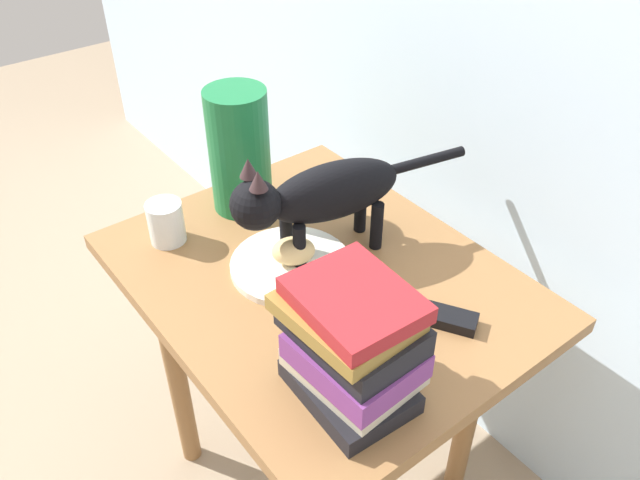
{
  "coord_description": "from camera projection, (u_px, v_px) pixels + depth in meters",
  "views": [
    {
      "loc": [
        0.71,
        -0.55,
        1.39
      ],
      "look_at": [
        0.0,
        0.0,
        0.7
      ],
      "focal_mm": 36.28,
      "sensor_mm": 36.0,
      "label": 1
    }
  ],
  "objects": [
    {
      "name": "candle_jar",
      "position": [
        166.0,
        224.0,
        1.25
      ],
      "size": [
        0.07,
        0.07,
        0.08
      ],
      "color": "silver",
      "rests_on": "side_table"
    },
    {
      "name": "green_vase",
      "position": [
        239.0,
        151.0,
        1.29
      ],
      "size": [
        0.12,
        0.12,
        0.26
      ],
      "primitive_type": "cylinder",
      "color": "#196B38",
      "rests_on": "side_table"
    },
    {
      "name": "book_stack",
      "position": [
        352.0,
        345.0,
        0.91
      ],
      "size": [
        0.2,
        0.17,
        0.2
      ],
      "color": "black",
      "rests_on": "side_table"
    },
    {
      "name": "tv_remote",
      "position": [
        432.0,
        314.0,
        1.09
      ],
      "size": [
        0.15,
        0.11,
        0.02
      ],
      "primitive_type": "cube",
      "rotation": [
        0.0,
        0.0,
        0.53
      ],
      "color": "black",
      "rests_on": "side_table"
    },
    {
      "name": "ground_plane",
      "position": [
        320.0,
        468.0,
        1.57
      ],
      "size": [
        6.0,
        6.0,
        0.0
      ],
      "primitive_type": "plane",
      "color": "gray"
    },
    {
      "name": "cat",
      "position": [
        319.0,
        195.0,
        1.16
      ],
      "size": [
        0.14,
        0.47,
        0.23
      ],
      "color": "black",
      "rests_on": "side_table"
    },
    {
      "name": "plate",
      "position": [
        291.0,
        265.0,
        1.2
      ],
      "size": [
        0.23,
        0.23,
        0.01
      ],
      "primitive_type": "cylinder",
      "color": "silver",
      "rests_on": "side_table"
    },
    {
      "name": "bread_roll",
      "position": [
        293.0,
        251.0,
        1.18
      ],
      "size": [
        0.09,
        0.1,
        0.05
      ],
      "primitive_type": "ellipsoid",
      "rotation": [
        0.0,
        0.0,
        1.05
      ],
      "color": "#E0BC7A",
      "rests_on": "plate"
    },
    {
      "name": "side_table",
      "position": [
        320.0,
        311.0,
        1.25
      ],
      "size": [
        0.76,
        0.6,
        0.62
      ],
      "color": "olive",
      "rests_on": "ground"
    }
  ]
}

